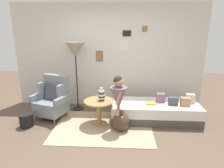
{
  "coord_description": "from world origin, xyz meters",
  "views": [
    {
      "loc": [
        0.38,
        -3.02,
        1.99
      ],
      "look_at": [
        0.15,
        0.95,
        0.85
      ],
      "focal_mm": 31.32,
      "sensor_mm": 36.0,
      "label": 1
    }
  ],
  "objects_px": {
    "floor_lamp": "(75,51)",
    "book_on_daybed": "(151,103)",
    "daybed": "(155,111)",
    "demijohn_near": "(121,122)",
    "side_table": "(99,107)",
    "person_child": "(118,96)",
    "magazine_basket": "(26,120)",
    "armchair": "(53,99)",
    "vase_striped": "(102,95)"
  },
  "relations": [
    {
      "from": "demijohn_near",
      "to": "magazine_basket",
      "type": "xyz_separation_m",
      "value": [
        -1.97,
        0.05,
        -0.04
      ]
    },
    {
      "from": "book_on_daybed",
      "to": "magazine_basket",
      "type": "xyz_separation_m",
      "value": [
        -2.62,
        -0.41,
        -0.28
      ]
    },
    {
      "from": "daybed",
      "to": "vase_striped",
      "type": "relative_size",
      "value": 6.92
    },
    {
      "from": "armchair",
      "to": "daybed",
      "type": "bearing_deg",
      "value": -0.64
    },
    {
      "from": "side_table",
      "to": "book_on_daybed",
      "type": "height_order",
      "value": "side_table"
    },
    {
      "from": "daybed",
      "to": "magazine_basket",
      "type": "bearing_deg",
      "value": -170.22
    },
    {
      "from": "daybed",
      "to": "person_child",
      "type": "relative_size",
      "value": 1.7
    },
    {
      "from": "daybed",
      "to": "demijohn_near",
      "type": "bearing_deg",
      "value": -145.25
    },
    {
      "from": "floor_lamp",
      "to": "daybed",
      "type": "bearing_deg",
      "value": -15.41
    },
    {
      "from": "daybed",
      "to": "side_table",
      "type": "distance_m",
      "value": 1.26
    },
    {
      "from": "armchair",
      "to": "book_on_daybed",
      "type": "height_order",
      "value": "armchair"
    },
    {
      "from": "vase_striped",
      "to": "person_child",
      "type": "height_order",
      "value": "person_child"
    },
    {
      "from": "person_child",
      "to": "demijohn_near",
      "type": "height_order",
      "value": "person_child"
    },
    {
      "from": "book_on_daybed",
      "to": "demijohn_near",
      "type": "height_order",
      "value": "demijohn_near"
    },
    {
      "from": "side_table",
      "to": "floor_lamp",
      "type": "bearing_deg",
      "value": 129.43
    },
    {
      "from": "vase_striped",
      "to": "magazine_basket",
      "type": "bearing_deg",
      "value": -171.56
    },
    {
      "from": "armchair",
      "to": "magazine_basket",
      "type": "distance_m",
      "value": 0.71
    },
    {
      "from": "person_child",
      "to": "book_on_daybed",
      "type": "relative_size",
      "value": 5.11
    },
    {
      "from": "side_table",
      "to": "person_child",
      "type": "xyz_separation_m",
      "value": [
        0.42,
        -0.23,
        0.33
      ]
    },
    {
      "from": "daybed",
      "to": "demijohn_near",
      "type": "distance_m",
      "value": 0.92
    },
    {
      "from": "side_table",
      "to": "magazine_basket",
      "type": "distance_m",
      "value": 1.54
    },
    {
      "from": "vase_striped",
      "to": "magazine_basket",
      "type": "distance_m",
      "value": 1.66
    },
    {
      "from": "side_table",
      "to": "armchair",
      "type": "bearing_deg",
      "value": 165.33
    },
    {
      "from": "armchair",
      "to": "side_table",
      "type": "relative_size",
      "value": 1.54
    },
    {
      "from": "side_table",
      "to": "book_on_daybed",
      "type": "relative_size",
      "value": 2.86
    },
    {
      "from": "person_child",
      "to": "magazine_basket",
      "type": "relative_size",
      "value": 4.01
    },
    {
      "from": "floor_lamp",
      "to": "person_child",
      "type": "height_order",
      "value": "floor_lamp"
    },
    {
      "from": "book_on_daybed",
      "to": "daybed",
      "type": "bearing_deg",
      "value": 28.17
    },
    {
      "from": "daybed",
      "to": "side_table",
      "type": "relative_size",
      "value": 3.03
    },
    {
      "from": "daybed",
      "to": "side_table",
      "type": "bearing_deg",
      "value": -167.91
    },
    {
      "from": "daybed",
      "to": "floor_lamp",
      "type": "xyz_separation_m",
      "value": [
        -1.86,
        0.51,
        1.27
      ]
    },
    {
      "from": "daybed",
      "to": "vase_striped",
      "type": "distance_m",
      "value": 1.27
    },
    {
      "from": "book_on_daybed",
      "to": "side_table",
      "type": "bearing_deg",
      "value": -169.68
    },
    {
      "from": "side_table",
      "to": "person_child",
      "type": "distance_m",
      "value": 0.58
    },
    {
      "from": "magazine_basket",
      "to": "floor_lamp",
      "type": "bearing_deg",
      "value": 48.47
    },
    {
      "from": "floor_lamp",
      "to": "demijohn_near",
      "type": "height_order",
      "value": "floor_lamp"
    },
    {
      "from": "daybed",
      "to": "floor_lamp",
      "type": "distance_m",
      "value": 2.31
    },
    {
      "from": "side_table",
      "to": "floor_lamp",
      "type": "distance_m",
      "value": 1.48
    },
    {
      "from": "side_table",
      "to": "floor_lamp",
      "type": "height_order",
      "value": "floor_lamp"
    },
    {
      "from": "book_on_daybed",
      "to": "demijohn_near",
      "type": "bearing_deg",
      "value": -144.2
    },
    {
      "from": "armchair",
      "to": "vase_striped",
      "type": "relative_size",
      "value": 3.52
    },
    {
      "from": "side_table",
      "to": "book_on_daybed",
      "type": "xyz_separation_m",
      "value": [
        1.11,
        0.2,
        0.03
      ]
    },
    {
      "from": "floor_lamp",
      "to": "book_on_daybed",
      "type": "relative_size",
      "value": 7.66
    },
    {
      "from": "daybed",
      "to": "vase_striped",
      "type": "bearing_deg",
      "value": -168.43
    },
    {
      "from": "armchair",
      "to": "person_child",
      "type": "relative_size",
      "value": 0.86
    },
    {
      "from": "daybed",
      "to": "person_child",
      "type": "xyz_separation_m",
      "value": [
        -0.81,
        -0.49,
        0.52
      ]
    },
    {
      "from": "armchair",
      "to": "side_table",
      "type": "bearing_deg",
      "value": -14.67
    },
    {
      "from": "side_table",
      "to": "vase_striped",
      "type": "relative_size",
      "value": 2.28
    },
    {
      "from": "vase_striped",
      "to": "book_on_daybed",
      "type": "height_order",
      "value": "vase_striped"
    },
    {
      "from": "armchair",
      "to": "person_child",
      "type": "xyz_separation_m",
      "value": [
        1.51,
        -0.52,
        0.28
      ]
    }
  ]
}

